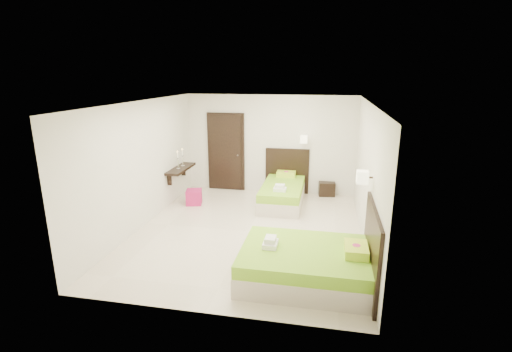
% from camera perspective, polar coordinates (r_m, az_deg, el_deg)
% --- Properties ---
extents(floor, '(5.50, 5.50, 0.00)m').
position_cam_1_polar(floor, '(7.69, -1.17, -8.48)').
color(floor, beige).
rests_on(floor, ground).
extents(bed_single, '(1.16, 1.94, 1.60)m').
position_cam_1_polar(bed_single, '(9.23, 4.17, -2.42)').
color(bed_single, beige).
rests_on(bed_single, ground).
extents(bed_double, '(1.99, 1.69, 1.64)m').
position_cam_1_polar(bed_double, '(5.95, 8.27, -13.12)').
color(bed_double, beige).
rests_on(bed_double, ground).
extents(nightstand, '(0.46, 0.42, 0.37)m').
position_cam_1_polar(nightstand, '(9.99, 10.80, -1.89)').
color(nightstand, black).
rests_on(nightstand, ground).
extents(ottoman, '(0.44, 0.44, 0.36)m').
position_cam_1_polar(ottoman, '(9.28, -9.52, -3.21)').
color(ottoman, '#A11551').
rests_on(ottoman, ground).
extents(door, '(1.02, 0.15, 2.14)m').
position_cam_1_polar(door, '(10.15, -4.64, 3.66)').
color(door, black).
rests_on(door, ground).
extents(console_shelf, '(0.35, 1.20, 0.78)m').
position_cam_1_polar(console_shelf, '(9.48, -11.55, 1.08)').
color(console_shelf, black).
rests_on(console_shelf, ground).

